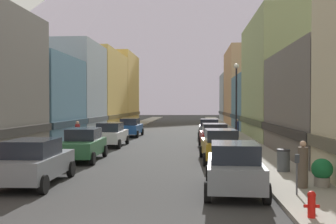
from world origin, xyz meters
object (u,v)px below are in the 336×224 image
car_left_1 (83,144)px  trash_bin_right (283,160)px  streetlamp_right (236,92)px  car_left_0 (35,162)px  car_left_2 (111,134)px  car_right_2 (214,136)px  fire_hydrant_near (312,203)px  pedestrian_1 (303,166)px  pedestrian_2 (78,134)px  car_right_0 (234,167)px  potted_plant_0 (322,171)px  pedestrian_0 (237,129)px  car_right_3 (209,128)px  car_right_1 (220,145)px  car_left_3 (130,127)px  parking_meter_near (297,169)px

car_left_1 → trash_bin_right: size_ratio=4.55×
streetlamp_right → car_left_0: bearing=-125.1°
car_left_2 → car_right_2: (7.60, -1.01, 0.00)m
fire_hydrant_near → pedestrian_1: size_ratio=0.42×
pedestrian_1 → pedestrian_2: pedestrian_2 is taller
car_right_0 → potted_plant_0: (3.20, 0.50, -0.20)m
potted_plant_0 → pedestrian_1: 0.82m
potted_plant_0 → pedestrian_0: 21.13m
car_right_2 → car_right_3: same height
car_right_1 → car_right_2: bearing=90.0°
car_left_0 → car_left_1: same height
car_left_2 → car_right_3: same height
car_right_0 → fire_hydrant_near: size_ratio=6.37×
car_left_3 → fire_hydrant_near: car_left_3 is taller
car_left_0 → potted_plant_0: (10.80, -0.31, -0.20)m
pedestrian_2 → pedestrian_0: bearing=29.6°
parking_meter_near → potted_plant_0: parking_meter_near is taller
car_left_2 → trash_bin_right: (10.15, -11.07, -0.26)m
pedestrian_1 → streetlamp_right: streetlamp_right is taller
car_left_1 → potted_plant_0: size_ratio=4.39×
car_left_3 → car_right_1: same height
car_left_0 → trash_bin_right: bearing=16.0°
car_right_0 → potted_plant_0: bearing=8.9°
car_right_2 → pedestrian_1: bearing=-79.7°
car_right_3 → potted_plant_0: bearing=-81.8°
potted_plant_0 → pedestrian_2: 19.29m
car_right_0 → car_right_2: size_ratio=1.01×
car_right_3 → car_right_2: bearing=-90.0°
parking_meter_near → pedestrian_1: (0.50, 1.12, -0.09)m
trash_bin_right → pedestrian_0: bearing=90.3°
fire_hydrant_near → pedestrian_2: size_ratio=0.40×
trash_bin_right → pedestrian_0: 17.90m
car_right_1 → fire_hydrant_near: car_right_1 is taller
car_left_2 → fire_hydrant_near: (9.25, -18.30, -0.37)m
car_left_3 → pedestrian_1: bearing=-66.9°
car_left_0 → car_right_0: same height
car_right_3 → streetlamp_right: size_ratio=0.76×
car_right_2 → car_right_3: bearing=90.0°
parking_meter_near → trash_bin_right: (0.60, 4.59, -0.37)m
car_left_2 → car_right_1: same height
trash_bin_right → streetlamp_right: bearing=95.6°
car_right_0 → car_right_1: same height
car_right_2 → car_right_0: bearing=-90.0°
car_left_2 → pedestrian_0: size_ratio=2.66×
car_left_3 → pedestrian_2: bearing=-104.8°
car_left_3 → car_left_2: bearing=-90.0°
car_right_2 → parking_meter_near: (1.95, -14.65, 0.11)m
car_left_0 → pedestrian_1: pedestrian_1 is taller
car_right_1 → trash_bin_right: car_right_1 is taller
car_right_2 → potted_plant_0: car_right_2 is taller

